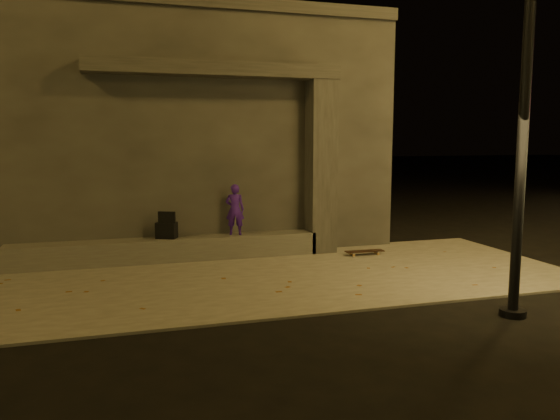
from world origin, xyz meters
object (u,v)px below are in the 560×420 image
object	(u,v)px
skateboard	(365,251)
street_lamp_0	(530,5)
skateboarder	(235,210)
column	(321,167)
backpack	(167,229)

from	to	relation	value
skateboard	street_lamp_0	distance (m)	5.74
skateboarder	column	bearing A→B (deg)	-162.68
skateboarder	backpack	bearing A→B (deg)	17.32
backpack	street_lamp_0	distance (m)	7.25
column	skateboard	world-z (taller)	column
backpack	skateboard	size ratio (longest dim) A/B	0.66
column	skateboard	xyz separation A→B (m)	(0.74, -0.65, -1.73)
backpack	skateboard	world-z (taller)	backpack
column	skateboarder	world-z (taller)	column
skateboarder	skateboard	bearing A→B (deg)	-176.72
backpack	skateboarder	bearing A→B (deg)	24.87
skateboard	column	bearing A→B (deg)	140.56
skateboarder	skateboard	distance (m)	2.82
backpack	skateboard	bearing A→B (deg)	15.58
backpack	street_lamp_0	xyz separation A→B (m)	(4.28, -4.72, 3.47)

